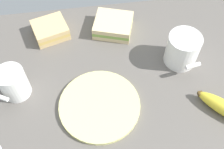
% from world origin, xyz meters
% --- Properties ---
extents(tabletop, '(0.90, 0.64, 0.02)m').
position_xyz_m(tabletop, '(0.00, 0.00, 0.01)').
color(tabletop, '#5B5651').
rests_on(tabletop, ground).
extents(plate_of_food, '(0.22, 0.22, 0.01)m').
position_xyz_m(plate_of_food, '(0.05, 0.08, 0.03)').
color(plate_of_food, '#EAE58C').
rests_on(plate_of_food, tabletop).
extents(coffee_mug_black, '(0.08, 0.10, 0.09)m').
position_xyz_m(coffee_mug_black, '(0.27, 0.00, 0.07)').
color(coffee_mug_black, white).
rests_on(coffee_mug_black, tabletop).
extents(coffee_mug_milky, '(0.10, 0.12, 0.10)m').
position_xyz_m(coffee_mug_milky, '(-0.21, -0.04, 0.07)').
color(coffee_mug_milky, white).
rests_on(coffee_mug_milky, tabletop).
extents(sandwich_main, '(0.15, 0.14, 0.04)m').
position_xyz_m(sandwich_main, '(-0.03, -0.20, 0.04)').
color(sandwich_main, beige).
rests_on(sandwich_main, tabletop).
extents(sandwich_side, '(0.13, 0.12, 0.04)m').
position_xyz_m(sandwich_side, '(0.17, -0.20, 0.04)').
color(sandwich_side, '#DBB77A').
rests_on(sandwich_side, tabletop).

